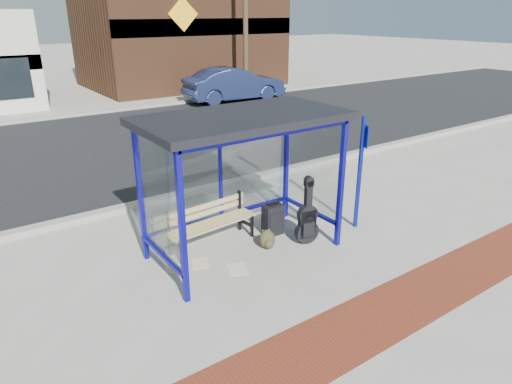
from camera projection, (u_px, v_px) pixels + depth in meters
ground at (244, 251)px, 7.99m from camera, size 120.00×120.00×0.00m
brick_paver_strip at (353, 330)px, 6.01m from camera, size 60.00×1.00×0.01m
curb_near at (173, 197)px, 10.18m from camera, size 60.00×0.25×0.12m
street_asphalt at (101, 147)px, 14.09m from camera, size 60.00×10.00×0.00m
curb_far at (61, 117)px, 17.95m from camera, size 60.00×0.25×0.12m
far_sidewalk at (50, 110)px, 19.42m from camera, size 60.00×4.00×0.01m
bus_shelter at (241, 135)px, 7.28m from camera, size 3.30×1.80×2.42m
storefront_brown at (179, 25)px, 25.16m from camera, size 10.00×7.08×6.40m
utility_pole_east at (245, 7)px, 21.48m from camera, size 1.60×0.24×8.00m
bench at (210, 221)px, 8.06m from camera, size 1.74×0.56×0.81m
guitar_bag at (307, 220)px, 8.13m from camera, size 0.46×0.21×1.20m
suitcase at (273, 220)px, 8.49m from camera, size 0.38×0.26×0.65m
backpack at (268, 240)px, 8.03m from camera, size 0.33×0.31×0.34m
sign_post at (360, 167)px, 8.46m from camera, size 0.14×0.26×2.17m
newspaper_a at (175, 269)px, 7.44m from camera, size 0.43×0.41×0.01m
newspaper_b at (238, 269)px, 7.43m from camera, size 0.45×0.49×0.01m
newspaper_c at (200, 263)px, 7.59m from camera, size 0.40×0.44×0.01m
parked_car at (234, 84)px, 21.12m from camera, size 4.80×2.01×1.54m
fire_hydrant at (269, 85)px, 23.69m from camera, size 0.30×0.20×0.67m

